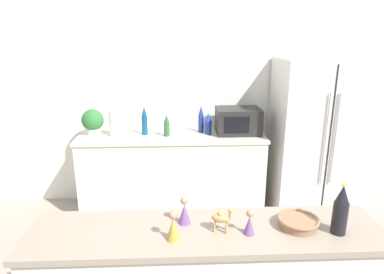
# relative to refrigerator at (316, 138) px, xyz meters

# --- Properties ---
(wall_back) EXTENTS (8.00, 0.06, 2.55)m
(wall_back) POSITION_rel_refrigerator_xyz_m (-1.30, 0.39, 0.41)
(wall_back) COLOR white
(wall_back) RESTS_ON ground_plane
(back_counter) EXTENTS (2.04, 0.63, 0.91)m
(back_counter) POSITION_rel_refrigerator_xyz_m (-1.60, 0.06, -0.41)
(back_counter) COLOR silver
(back_counter) RESTS_ON ground_plane
(refrigerator) EXTENTS (0.92, 0.71, 1.73)m
(refrigerator) POSITION_rel_refrigerator_xyz_m (0.00, 0.00, 0.00)
(refrigerator) COLOR silver
(refrigerator) RESTS_ON ground_plane
(potted_plant) EXTENTS (0.24, 0.24, 0.28)m
(potted_plant) POSITION_rel_refrigerator_xyz_m (-2.46, 0.08, 0.20)
(potted_plant) COLOR silver
(potted_plant) RESTS_ON back_counter
(paper_towel_roll) EXTENTS (0.12, 0.12, 0.28)m
(paper_towel_roll) POSITION_rel_refrigerator_xyz_m (-2.21, 0.02, 0.18)
(paper_towel_roll) COLOR white
(paper_towel_roll) RESTS_ON back_counter
(microwave) EXTENTS (0.48, 0.37, 0.28)m
(microwave) POSITION_rel_refrigerator_xyz_m (-0.87, 0.08, 0.18)
(microwave) COLOR black
(microwave) RESTS_ON back_counter
(back_bottle_0) EXTENTS (0.06, 0.06, 0.33)m
(back_bottle_0) POSITION_rel_refrigerator_xyz_m (-1.90, 0.06, 0.20)
(back_bottle_0) COLOR navy
(back_bottle_0) RESTS_ON back_counter
(back_bottle_1) EXTENTS (0.06, 0.06, 0.31)m
(back_bottle_1) POSITION_rel_refrigerator_xyz_m (-1.27, 0.14, 0.19)
(back_bottle_1) COLOR navy
(back_bottle_1) RESTS_ON back_counter
(back_bottle_2) EXTENTS (0.07, 0.07, 0.24)m
(back_bottle_2) POSITION_rel_refrigerator_xyz_m (-1.20, 0.05, 0.16)
(back_bottle_2) COLOR navy
(back_bottle_2) RESTS_ON back_counter
(back_bottle_3) EXTENTS (0.06, 0.06, 0.25)m
(back_bottle_3) POSITION_rel_refrigerator_xyz_m (-1.65, -0.01, 0.16)
(back_bottle_3) COLOR #2D6033
(back_bottle_3) RESTS_ON back_counter
(wine_bottle) EXTENTS (0.08, 0.08, 0.29)m
(wine_bottle) POSITION_rel_refrigerator_xyz_m (-0.67, -1.98, 0.20)
(wine_bottle) COLOR black
(wine_bottle) RESTS_ON bar_counter
(fruit_bowl) EXTENTS (0.23, 0.23, 0.06)m
(fruit_bowl) POSITION_rel_refrigerator_xyz_m (-0.87, -1.91, 0.09)
(fruit_bowl) COLOR #8C6647
(fruit_bowl) RESTS_ON bar_counter
(camel_figurine) EXTENTS (0.12, 0.08, 0.15)m
(camel_figurine) POSITION_rel_refrigerator_xyz_m (-1.31, -1.93, 0.15)
(camel_figurine) COLOR tan
(camel_figurine) RESTS_ON bar_counter
(wise_man_figurine_blue) EXTENTS (0.06, 0.06, 0.14)m
(wise_man_figurine_blue) POSITION_rel_refrigerator_xyz_m (-1.16, -1.96, 0.12)
(wise_man_figurine_blue) COLOR #6B4784
(wise_man_figurine_blue) RESTS_ON bar_counter
(wise_man_figurine_crimson) EXTENTS (0.07, 0.07, 0.17)m
(wise_man_figurine_crimson) POSITION_rel_refrigerator_xyz_m (-1.57, -2.00, 0.13)
(wise_man_figurine_crimson) COLOR #B28933
(wise_man_figurine_crimson) RESTS_ON bar_counter
(wise_man_figurine_purple) EXTENTS (0.07, 0.07, 0.17)m
(wise_man_figurine_purple) POSITION_rel_refrigerator_xyz_m (-1.51, -1.84, 0.13)
(wise_man_figurine_purple) COLOR #6B4784
(wise_man_figurine_purple) RESTS_ON bar_counter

